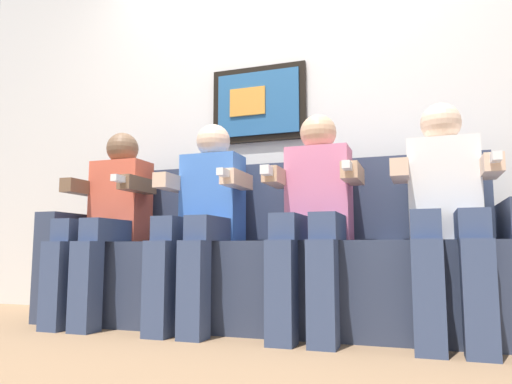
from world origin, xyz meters
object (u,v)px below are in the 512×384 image
(person_leftmost, at_px, (108,215))
(person_left_center, at_px, (203,212))
(person_right_center, at_px, (314,209))
(person_rightmost, at_px, (446,205))
(couch, at_px, (267,268))

(person_leftmost, bearing_deg, person_left_center, 0.00)
(person_leftmost, relative_size, person_left_center, 1.00)
(person_left_center, relative_size, person_right_center, 1.00)
(person_right_center, bearing_deg, person_leftmost, 179.98)
(person_right_center, height_order, person_rightmost, same)
(person_rightmost, bearing_deg, couch, 169.39)
(person_left_center, bearing_deg, person_leftmost, 180.00)
(couch, height_order, person_right_center, person_right_center)
(person_leftmost, relative_size, person_rightmost, 1.00)
(person_leftmost, bearing_deg, person_right_center, -0.02)
(person_left_center, relative_size, person_rightmost, 1.00)
(person_rightmost, bearing_deg, person_left_center, 180.00)
(person_left_center, bearing_deg, person_rightmost, 0.00)
(couch, relative_size, person_left_center, 2.29)
(person_left_center, xyz_separation_m, person_rightmost, (1.20, 0.00, 0.00))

